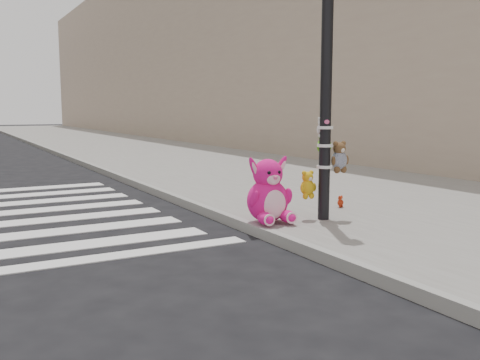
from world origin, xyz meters
TOP-DOWN VIEW (x-y plane):
  - ground at (0.00, 0.00)m, footprint 120.00×120.00m
  - sidewalk_near at (5.00, 10.00)m, footprint 7.00×80.00m
  - curb_edge at (1.55, 10.00)m, footprint 0.12×80.00m
  - bld_near at (10.50, 20.00)m, footprint 5.00×60.00m
  - signal_pole at (2.62, 1.81)m, footprint 0.71×0.49m
  - pink_bunny at (1.80, 1.99)m, footprint 0.66×0.71m
  - red_teddy at (3.40, 2.40)m, footprint 0.15×0.12m

SIDE VIEW (x-z plane):
  - ground at x=0.00m, z-range 0.00..0.00m
  - sidewalk_near at x=5.00m, z-range 0.00..0.14m
  - curb_edge at x=1.55m, z-range -0.01..0.15m
  - red_teddy at x=3.40m, z-range 0.14..0.33m
  - pink_bunny at x=1.80m, z-range 0.05..0.99m
  - signal_pole at x=2.62m, z-range -0.27..3.73m
  - bld_near at x=10.50m, z-range 0.00..10.00m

